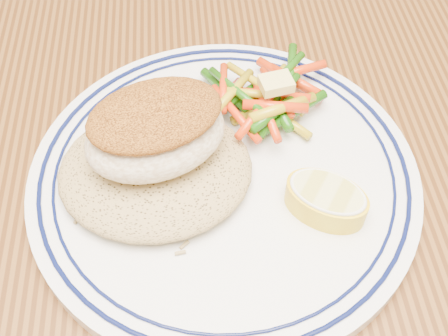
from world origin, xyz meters
TOP-DOWN VIEW (x-y plane):
  - dining_table at (0.00, 0.00)m, footprint 1.50×0.90m
  - plate at (0.02, 0.01)m, footprint 0.27×0.27m
  - rice_pilaf at (-0.03, 0.01)m, footprint 0.13×0.12m
  - fish_fillet at (-0.02, 0.01)m, footprint 0.11×0.09m
  - vegetable_pile at (0.06, 0.07)m, footprint 0.10×0.10m
  - butter_pat at (0.06, 0.06)m, footprint 0.03×0.02m
  - lemon_wedge at (0.08, -0.03)m, footprint 0.07×0.07m

SIDE VIEW (x-z plane):
  - dining_table at x=0.00m, z-range 0.28..1.03m
  - plate at x=0.02m, z-range 0.75..0.77m
  - lemon_wedge at x=0.08m, z-range 0.77..0.79m
  - rice_pilaf at x=-0.03m, z-range 0.77..0.79m
  - vegetable_pile at x=0.06m, z-range 0.76..0.79m
  - butter_pat at x=0.06m, z-range 0.79..0.80m
  - fish_fillet at x=-0.02m, z-range 0.78..0.83m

